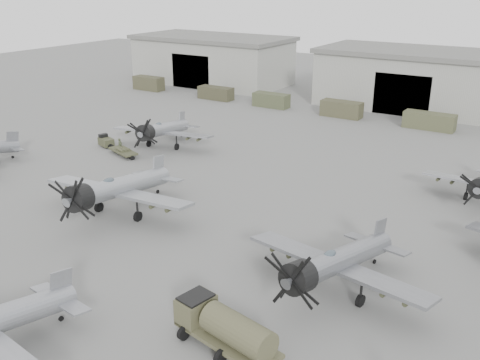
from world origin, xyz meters
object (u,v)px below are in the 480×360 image
object	(u,v)px
aircraft_mid_2	(334,263)
tug_trailer	(112,145)
ground_crew	(120,146)
aircraft_mid_1	(115,189)
fuel_tanker	(226,327)
aircraft_far_0	(161,130)

from	to	relation	value
aircraft_mid_2	tug_trailer	xyz separation A→B (m)	(-33.84, 14.56, -1.76)
ground_crew	aircraft_mid_1	bearing A→B (deg)	-138.63
aircraft_mid_2	ground_crew	size ratio (longest dim) A/B	7.45
aircraft_mid_1	ground_crew	distance (m)	17.87
aircraft_mid_1	fuel_tanker	size ratio (longest dim) A/B	2.09
aircraft_mid_1	fuel_tanker	distance (m)	19.62
aircraft_mid_2	tug_trailer	world-z (taller)	aircraft_mid_2
tug_trailer	aircraft_far_0	bearing A→B (deg)	56.77
aircraft_far_0	tug_trailer	bearing A→B (deg)	-153.96
tug_trailer	ground_crew	world-z (taller)	ground_crew
fuel_tanker	ground_crew	distance (m)	36.92
aircraft_mid_1	tug_trailer	world-z (taller)	aircraft_mid_1
aircraft_mid_1	aircraft_far_0	world-z (taller)	aircraft_mid_1
fuel_tanker	tug_trailer	bearing A→B (deg)	154.96
tug_trailer	ground_crew	xyz separation A→B (m)	(1.59, -0.31, 0.31)
ground_crew	aircraft_far_0	bearing A→B (deg)	-38.79
aircraft_mid_2	ground_crew	distance (m)	35.29
aircraft_mid_2	aircraft_mid_1	bearing A→B (deg)	-173.94
aircraft_mid_2	aircraft_far_0	xyz separation A→B (m)	(-29.35, 18.14, -0.08)
aircraft_far_0	ground_crew	distance (m)	5.04
aircraft_mid_2	aircraft_far_0	bearing A→B (deg)	158.08
fuel_tanker	ground_crew	size ratio (longest dim) A/B	3.85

